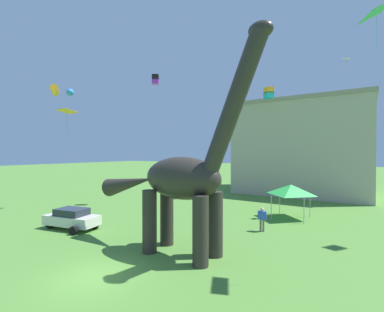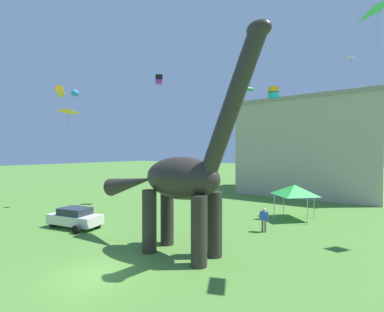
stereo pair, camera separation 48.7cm
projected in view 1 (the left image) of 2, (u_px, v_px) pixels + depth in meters
ground_plane at (96, 276)px, 12.81m from camera, size 240.00×240.00×0.00m
dinosaur_sculpture at (181, 178)px, 15.56m from camera, size 11.61×2.46×12.14m
parked_sedan_left at (72, 218)px, 20.78m from camera, size 4.48×2.61×1.55m
person_near_flyer at (262, 217)px, 20.03m from camera, size 0.67×0.29×1.78m
festival_canopy_tent at (291, 190)px, 24.02m from camera, size 3.15×3.15×3.00m
kite_high_right at (67, 111)px, 15.97m from camera, size 1.20×0.94×1.41m
kite_high_left at (346, 59)px, 24.24m from camera, size 0.74×0.78×0.77m
kite_drifting at (241, 89)px, 34.59m from camera, size 1.69×1.60×0.48m
kite_far_right at (269, 93)px, 32.75m from camera, size 1.32×1.32×1.33m
kite_apex at (58, 91)px, 27.94m from camera, size 2.59×2.72×0.77m
kite_mid_right at (377, 12)px, 12.30m from camera, size 1.60×1.83×2.01m
kite_near_low at (155, 79)px, 30.53m from camera, size 1.00×1.00×1.04m
background_building_block at (304, 148)px, 39.32m from camera, size 17.52×13.20×12.95m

